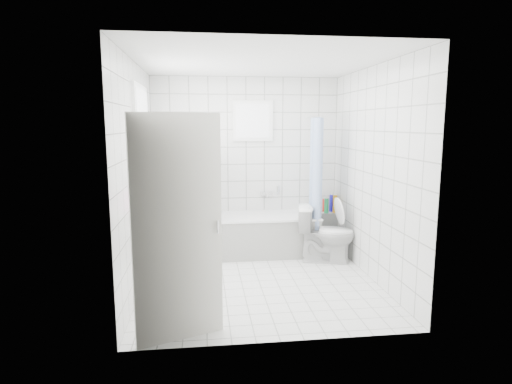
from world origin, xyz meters
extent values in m
plane|color=white|center=(0.00, 0.00, 0.00)|extent=(3.00, 3.00, 0.00)
plane|color=white|center=(0.00, 0.00, 2.60)|extent=(3.00, 3.00, 0.00)
cube|color=white|center=(0.00, 1.50, 1.30)|extent=(2.80, 0.02, 2.60)
cube|color=white|center=(0.00, -1.50, 1.30)|extent=(2.80, 0.02, 2.60)
cube|color=white|center=(-1.40, 0.00, 1.30)|extent=(0.02, 3.00, 2.60)
cube|color=white|center=(1.40, 0.00, 1.30)|extent=(0.02, 3.00, 2.60)
cube|color=white|center=(-1.35, 0.30, 1.60)|extent=(0.01, 0.90, 1.40)
cube|color=white|center=(0.10, 1.46, 1.95)|extent=(0.50, 0.01, 0.50)
cube|color=white|center=(-1.31, 0.30, 0.86)|extent=(0.18, 1.02, 0.08)
cube|color=silver|center=(-0.88, -1.34, 1.00)|extent=(0.76, 0.33, 2.00)
cube|color=white|center=(0.21, 1.12, 0.28)|extent=(1.58, 0.75, 0.55)
cube|color=white|center=(0.21, 1.12, 0.57)|extent=(1.60, 0.77, 0.03)
cube|color=white|center=(-0.66, 1.07, 0.75)|extent=(0.15, 0.85, 1.50)
cube|color=white|center=(1.29, 1.38, 0.28)|extent=(0.40, 0.24, 0.55)
imported|color=white|center=(1.03, 0.65, 0.39)|extent=(0.85, 0.61, 0.79)
cylinder|color=silver|center=(0.95, 1.10, 2.00)|extent=(0.02, 0.80, 0.02)
cube|color=silver|center=(0.31, 1.46, 0.85)|extent=(0.18, 0.06, 0.06)
imported|color=white|center=(-1.30, 0.46, 1.06)|extent=(0.15, 0.15, 0.31)
imported|color=#32E2DB|center=(-1.30, 0.13, 1.01)|extent=(0.13, 0.13, 0.21)
imported|color=#AB57AE|center=(-1.30, 0.57, 1.00)|extent=(0.10, 0.10, 0.20)
imported|color=#E95AB3|center=(-1.30, -0.03, 1.06)|extent=(0.17, 0.17, 0.31)
cylinder|color=#1AA055|center=(1.22, 1.30, 0.66)|extent=(0.06, 0.06, 0.23)
cylinder|color=#1C18C7|center=(1.33, 1.40, 0.68)|extent=(0.06, 0.06, 0.27)
cylinder|color=#F4A519|center=(1.35, 1.30, 0.69)|extent=(0.06, 0.06, 0.28)
cylinder|color=red|center=(1.22, 1.41, 0.65)|extent=(0.06, 0.06, 0.20)
camera|label=1|loc=(-0.65, -4.97, 1.90)|focal=30.00mm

